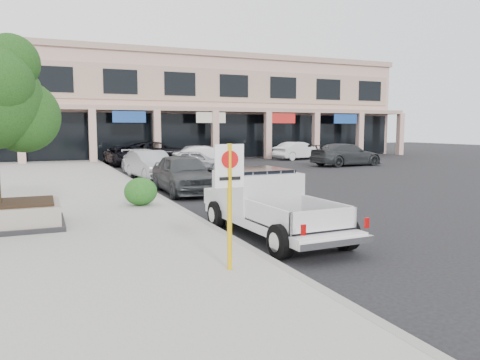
% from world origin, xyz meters
% --- Properties ---
extents(ground, '(120.00, 120.00, 0.00)m').
position_xyz_m(ground, '(0.00, 0.00, 0.00)').
color(ground, black).
rests_on(ground, ground).
extents(sidewalk, '(8.00, 52.00, 0.15)m').
position_xyz_m(sidewalk, '(-5.50, 6.00, 0.07)').
color(sidewalk, gray).
rests_on(sidewalk, ground).
extents(curb, '(0.20, 52.00, 0.15)m').
position_xyz_m(curb, '(-1.55, 6.00, 0.07)').
color(curb, gray).
rests_on(curb, ground).
extents(strip_mall, '(40.55, 12.43, 9.50)m').
position_xyz_m(strip_mall, '(8.00, 33.93, 4.75)').
color(strip_mall, tan).
rests_on(strip_mall, ground).
extents(no_parking_sign, '(0.55, 0.09, 2.30)m').
position_xyz_m(no_parking_sign, '(-2.54, -2.83, 1.63)').
color(no_parking_sign, '#E5B10C').
rests_on(no_parking_sign, sidewalk).
extents(hedge, '(1.10, 0.99, 0.93)m').
position_xyz_m(hedge, '(-2.64, 4.96, 0.62)').
color(hedge, '#134012').
rests_on(hedge, sidewalk).
extents(pickup_truck, '(2.20, 5.37, 1.66)m').
position_xyz_m(pickup_truck, '(-0.35, -0.31, 0.83)').
color(pickup_truck, silver).
rests_on(pickup_truck, ground).
extents(curb_car_a, '(1.95, 4.85, 1.65)m').
position_xyz_m(curb_car_a, '(-0.19, 8.28, 0.83)').
color(curb_car_a, '#323538').
rests_on(curb_car_a, ground).
extents(curb_car_b, '(2.11, 4.75, 1.52)m').
position_xyz_m(curb_car_b, '(-0.31, 14.20, 0.76)').
color(curb_car_b, '#989AA0').
rests_on(curb_car_b, ground).
extents(curb_car_c, '(2.23, 5.01, 1.43)m').
position_xyz_m(curb_car_c, '(-0.01, 17.49, 0.71)').
color(curb_car_c, silver).
rests_on(curb_car_c, ground).
extents(curb_car_d, '(2.78, 5.35, 1.44)m').
position_xyz_m(curb_car_d, '(-0.06, 23.97, 0.72)').
color(curb_car_d, black).
rests_on(curb_car_d, ground).
extents(lot_car_a, '(4.20, 2.59, 1.34)m').
position_xyz_m(lot_car_a, '(3.28, 17.61, 0.67)').
color(lot_car_a, '#ACAEB4').
rests_on(lot_car_a, ground).
extents(lot_car_b, '(4.63, 1.93, 1.49)m').
position_xyz_m(lot_car_b, '(4.63, 19.19, 0.75)').
color(lot_car_b, silver).
rests_on(lot_car_b, ground).
extents(lot_car_c, '(5.78, 2.81, 1.62)m').
position_xyz_m(lot_car_c, '(14.68, 17.60, 0.81)').
color(lot_car_c, '#2C2E31').
rests_on(lot_car_c, ground).
extents(lot_car_d, '(6.15, 3.18, 1.66)m').
position_xyz_m(lot_car_d, '(2.79, 26.12, 0.83)').
color(lot_car_d, black).
rests_on(lot_car_d, ground).
extents(lot_car_e, '(4.95, 3.20, 1.57)m').
position_xyz_m(lot_car_e, '(5.32, 22.50, 0.78)').
color(lot_car_e, '#9FA1A7').
rests_on(lot_car_e, ground).
extents(lot_car_f, '(4.88, 2.70, 1.52)m').
position_xyz_m(lot_car_f, '(14.84, 24.81, 0.76)').
color(lot_car_f, silver).
rests_on(lot_car_f, ground).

